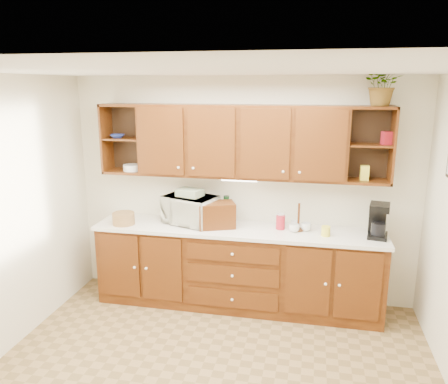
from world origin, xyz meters
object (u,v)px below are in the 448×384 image
at_px(coffee_maker, 378,221).
at_px(potted_plant, 383,84).
at_px(microwave, 190,210).
at_px(bread_box, 216,215).

bearing_deg(coffee_maker, potted_plant, 125.84).
xyz_separation_m(microwave, potted_plant, (2.01, 0.05, 1.40)).
bearing_deg(microwave, bread_box, 3.81).
relative_size(bread_box, potted_plant, 0.95).
bearing_deg(bread_box, microwave, 143.24).
xyz_separation_m(microwave, bread_box, (0.33, -0.09, -0.02)).
relative_size(microwave, coffee_maker, 1.60).
height_order(bread_box, potted_plant, potted_plant).
bearing_deg(bread_box, potted_plant, -17.17).
relative_size(microwave, potted_plant, 1.35).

